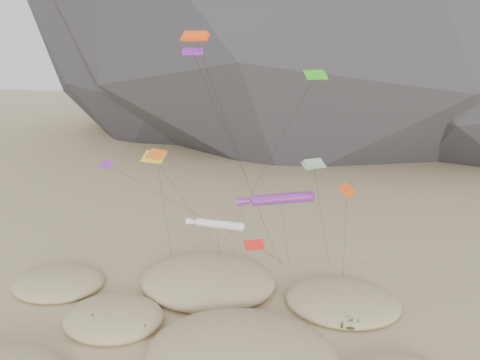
% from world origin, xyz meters
% --- Properties ---
extents(dunes, '(49.88, 37.02, 4.40)m').
position_xyz_m(dunes, '(-1.48, 5.10, 0.78)').
color(dunes, '#CCB789').
rests_on(dunes, ground).
extents(dune_grass, '(41.65, 28.81, 1.42)m').
position_xyz_m(dune_grass, '(-0.43, 3.68, 0.85)').
color(dune_grass, black).
rests_on(dune_grass, ground).
extents(kite_stakes, '(26.47, 7.37, 0.30)m').
position_xyz_m(kite_stakes, '(2.22, 24.73, 0.15)').
color(kite_stakes, '#3F2D1E').
rests_on(kite_stakes, ground).
extents(rainbow_tube_kite, '(8.13, 12.09, 13.80)m').
position_xyz_m(rainbow_tube_kite, '(4.96, 13.19, 12.89)').
color(rainbow_tube_kite, '#E61840').
rests_on(rainbow_tube_kite, ground).
extents(white_tube_kite, '(6.43, 13.54, 11.88)m').
position_xyz_m(white_tube_kite, '(-0.66, 9.12, 11.22)').
color(white_tube_kite, silver).
rests_on(white_tube_kite, ground).
extents(orange_parafoil, '(7.12, 17.60, 29.61)m').
position_xyz_m(orange_parafoil, '(-2.71, 10.86, 28.70)').
color(orange_parafoil, '#FC480D').
rests_on(orange_parafoil, ground).
extents(multi_parafoil, '(3.54, 12.71, 17.30)m').
position_xyz_m(multi_parafoil, '(8.52, 13.35, 16.66)').
color(multi_parafoil, '#FF5E1A').
rests_on(multi_parafoil, ground).
extents(delta_kites, '(27.75, 21.92, 28.05)m').
position_xyz_m(delta_kites, '(-1.40, 11.54, 17.96)').
color(delta_kites, '#FA4D0D').
rests_on(delta_kites, ground).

